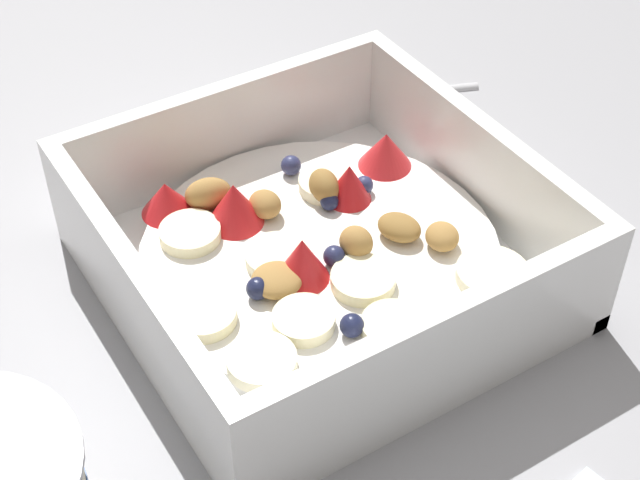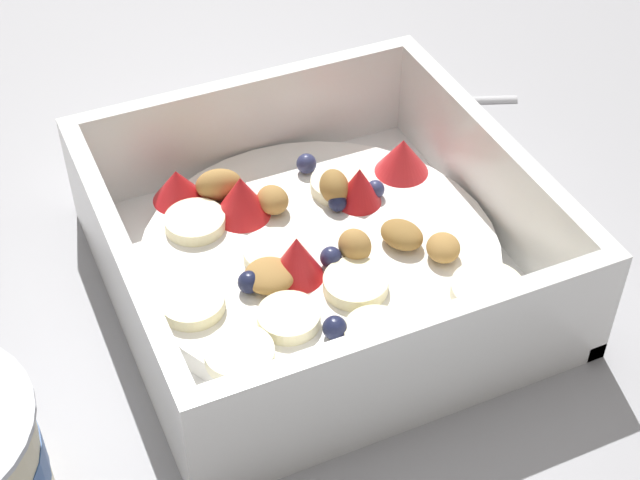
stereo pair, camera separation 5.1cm
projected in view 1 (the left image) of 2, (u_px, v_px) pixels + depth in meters
ground_plane at (303, 310)px, 0.51m from camera, size 2.40×2.40×0.00m
fruit_bowl at (318, 251)px, 0.51m from camera, size 0.22×0.22×0.07m
spoon at (302, 100)px, 0.65m from camera, size 0.08×0.17×0.01m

